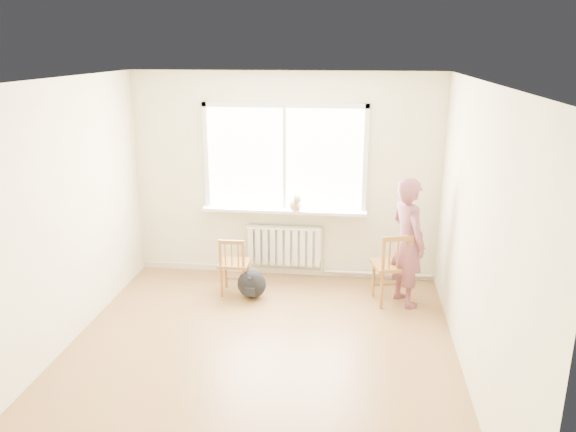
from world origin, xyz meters
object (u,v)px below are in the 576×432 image
(chair_left, at_px, (234,266))
(chair_right, at_px, (393,268))
(backpack, at_px, (252,284))
(cat, at_px, (296,203))
(person, at_px, (408,242))

(chair_left, xyz_separation_m, chair_right, (1.95, -0.03, 0.08))
(chair_left, height_order, backpack, chair_left)
(chair_left, distance_m, backpack, 0.32)
(chair_right, bearing_deg, cat, -40.04)
(chair_right, distance_m, backpack, 1.73)
(chair_left, xyz_separation_m, backpack, (0.24, -0.08, -0.20))
(person, relative_size, backpack, 4.35)
(person, distance_m, backpack, 1.96)
(person, xyz_separation_m, backpack, (-1.86, -0.09, -0.60))
(chair_left, bearing_deg, person, 178.52)
(chair_right, xyz_separation_m, cat, (-1.24, 0.58, 0.60))
(backpack, bearing_deg, chair_left, 161.37)
(chair_right, bearing_deg, backpack, -13.33)
(chair_right, bearing_deg, person, -179.84)
(cat, xyz_separation_m, backpack, (-0.47, -0.63, -0.88))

